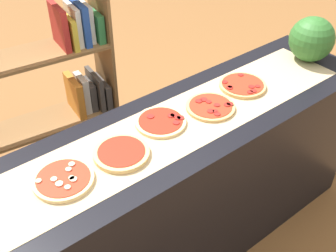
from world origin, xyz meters
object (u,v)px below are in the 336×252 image
object	(u,v)px
pizza_plain_1	(121,153)
bookshelf	(61,89)
pizza_pepperoni_2	(161,122)
watermelon	(312,39)
pizza_mushroom_0	(63,179)
pizza_pepperoni_4	(243,85)
pizza_pepperoni_3	(211,107)

from	to	relation	value
pizza_plain_1	bookshelf	world-z (taller)	bookshelf
pizza_pepperoni_2	watermelon	xyz separation A→B (m)	(1.06, -0.04, 0.12)
pizza_mushroom_0	pizza_pepperoni_4	xyz separation A→B (m)	(1.07, 0.04, -0.00)
pizza_pepperoni_3	watermelon	world-z (taller)	watermelon
pizza_mushroom_0	bookshelf	xyz separation A→B (m)	(0.44, 0.98, -0.25)
watermelon	pizza_mushroom_0	bearing A→B (deg)	-179.25
pizza_mushroom_0	pizza_plain_1	world-z (taller)	pizza_mushroom_0
pizza_pepperoni_2	watermelon	distance (m)	1.06
watermelon	bookshelf	size ratio (longest dim) A/B	0.17
pizza_plain_1	bookshelf	size ratio (longest dim) A/B	0.16
bookshelf	watermelon	bearing A→B (deg)	-39.81
pizza_pepperoni_4	bookshelf	distance (m)	1.15
pizza_pepperoni_2	pizza_mushroom_0	bearing A→B (deg)	-173.48
pizza_pepperoni_4	watermelon	distance (m)	0.54
pizza_plain_1	watermelon	xyz separation A→B (m)	(1.32, 0.03, 0.11)
pizza_mushroom_0	watermelon	xyz separation A→B (m)	(1.59, 0.02, 0.12)
pizza_plain_1	pizza_pepperoni_4	size ratio (longest dim) A/B	0.98
pizza_plain_1	pizza_pepperoni_3	distance (m)	0.53
pizza_pepperoni_3	pizza_pepperoni_4	world-z (taller)	pizza_pepperoni_4
watermelon	pizza_plain_1	bearing A→B (deg)	-178.60
pizza_pepperoni_2	pizza_pepperoni_3	distance (m)	0.27
pizza_plain_1	pizza_pepperoni_2	xyz separation A→B (m)	(0.27, 0.07, -0.00)
pizza_pepperoni_2	pizza_pepperoni_4	distance (m)	0.53
pizza_mushroom_0	bookshelf	size ratio (longest dim) A/B	0.17
pizza_mushroom_0	pizza_pepperoni_2	xyz separation A→B (m)	(0.53, 0.06, -0.00)
pizza_pepperoni_4	watermelon	xyz separation A→B (m)	(0.52, -0.02, 0.12)
pizza_pepperoni_3	bookshelf	xyz separation A→B (m)	(-0.36, 0.97, -0.25)
pizza_pepperoni_3	watermelon	distance (m)	0.80
pizza_plain_1	pizza_pepperoni_4	bearing A→B (deg)	3.98
pizza_pepperoni_4	watermelon	bearing A→B (deg)	-2.55
pizza_plain_1	pizza_pepperoni_4	distance (m)	0.80
pizza_pepperoni_2	pizza_plain_1	bearing A→B (deg)	-164.84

